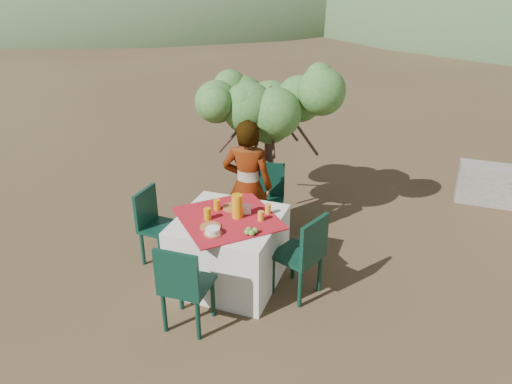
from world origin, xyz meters
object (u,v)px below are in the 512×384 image
table (229,249)px  chair_right (304,253)px  chair_far (267,196)px  chair_left (155,222)px  chair_near (183,284)px  shrub_tree (275,114)px  juice_pitcher (237,206)px  person (248,186)px

table → chair_right: size_ratio=1.42×
table → chair_far: size_ratio=1.47×
chair_left → chair_right: bearing=-90.3°
table → chair_near: (-0.09, -0.85, 0.12)m
chair_right → chair_near: bearing=-25.0°
table → chair_right: bearing=0.4°
table → chair_right: chair_right is taller
chair_near → chair_right: size_ratio=0.99×
chair_left → chair_right: (1.73, -0.09, 0.03)m
chair_far → chair_near: (-0.13, -1.97, 0.01)m
chair_left → shrub_tree: 1.91m
chair_far → chair_left: 1.41m
chair_far → shrub_tree: size_ratio=0.49×
shrub_tree → juice_pitcher: size_ratio=7.29×
chair_left → chair_right: chair_right is taller
table → chair_near: 0.87m
chair_far → shrub_tree: shrub_tree is taller
person → shrub_tree: size_ratio=0.87×
chair_right → person: person is taller
table → shrub_tree: (0.03, 1.46, 1.05)m
chair_near → shrub_tree: 2.49m
chair_far → juice_pitcher: size_ratio=3.56×
chair_left → juice_pitcher: 1.10m
shrub_tree → juice_pitcher: shrub_tree is taller
person → shrub_tree: 0.99m
chair_right → juice_pitcher: juice_pitcher is taller
juice_pitcher → chair_near: bearing=-100.8°
chair_near → person: (0.03, 1.56, 0.29)m
chair_left → person: person is taller
chair_near → chair_left: chair_near is taller
shrub_tree → juice_pitcher: bearing=-87.7°
table → chair_right: (0.80, 0.01, 0.13)m
table → juice_pitcher: (0.08, 0.04, 0.51)m
chair_left → juice_pitcher: size_ratio=3.46×
table → juice_pitcher: size_ratio=5.24×
table → juice_pitcher: bearing=27.7°
chair_near → juice_pitcher: juice_pitcher is taller
table → chair_left: chair_left is taller
chair_far → chair_right: chair_right is taller
chair_right → juice_pitcher: size_ratio=3.69×
table → chair_far: bearing=87.7°
chair_right → juice_pitcher: 0.81m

